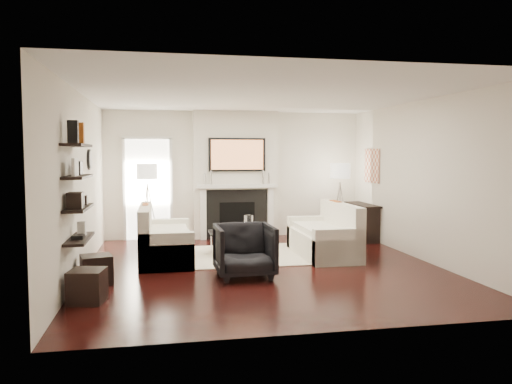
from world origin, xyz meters
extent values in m
plane|color=black|center=(0.00, 0.00, 0.00)|extent=(6.00, 6.00, 0.00)
plane|color=white|center=(0.00, 0.00, 2.70)|extent=(6.00, 6.00, 0.00)
plane|color=silver|center=(0.00, 3.00, 1.35)|extent=(5.50, 0.00, 5.50)
plane|color=silver|center=(0.00, -3.00, 1.35)|extent=(5.50, 0.00, 5.50)
plane|color=silver|center=(-2.75, 0.00, 1.35)|extent=(0.00, 6.00, 6.00)
plane|color=silver|center=(2.75, 0.00, 1.35)|extent=(0.00, 6.00, 6.00)
cube|color=silver|center=(0.00, 2.88, 1.35)|extent=(1.80, 0.25, 2.70)
cube|color=black|center=(0.00, 2.74, 0.52)|extent=(1.30, 0.02, 1.04)
cube|color=black|center=(0.00, 2.73, 0.45)|extent=(0.75, 0.02, 0.65)
cube|color=white|center=(-0.72, 2.71, 0.55)|extent=(0.12, 0.08, 1.10)
cube|color=white|center=(0.72, 2.71, 0.55)|extent=(0.12, 0.08, 1.10)
cube|color=white|center=(0.00, 2.69, 1.12)|extent=(1.70, 0.18, 0.07)
cube|color=black|center=(0.00, 2.71, 1.78)|extent=(1.20, 0.06, 0.70)
cube|color=#BF723F|center=(0.00, 2.68, 1.78)|extent=(1.10, 0.00, 0.62)
cylinder|color=silver|center=(-0.55, 2.70, 1.30)|extent=(0.04, 0.04, 0.30)
cylinder|color=silver|center=(-0.68, 2.70, 1.27)|extent=(0.04, 0.04, 0.24)
cylinder|color=silver|center=(0.55, 2.70, 1.30)|extent=(0.04, 0.04, 0.30)
cylinder|color=silver|center=(0.68, 2.70, 1.27)|extent=(0.04, 0.04, 0.24)
cube|color=white|center=(-1.85, 2.98, 1.05)|extent=(0.90, 0.02, 2.10)
cube|color=white|center=(-2.33, 2.96, 1.05)|extent=(0.06, 0.06, 2.16)
cube|color=white|center=(-1.37, 2.96, 1.05)|extent=(0.06, 0.06, 2.16)
cube|color=white|center=(-1.85, 2.96, 2.13)|extent=(1.02, 0.06, 0.06)
cube|color=beige|center=(0.06, 0.95, 0.01)|extent=(2.60, 2.00, 0.01)
cube|color=white|center=(-1.51, 0.77, 0.21)|extent=(0.85, 1.80, 0.42)
cube|color=white|center=(-1.85, 0.77, 0.53)|extent=(0.18, 1.80, 0.80)
cube|color=white|center=(-1.51, -0.04, 0.30)|extent=(0.85, 0.18, 0.60)
cube|color=white|center=(-1.51, 1.58, 0.30)|extent=(0.85, 0.18, 0.60)
cube|color=white|center=(-1.46, 0.77, 0.47)|extent=(0.63, 1.44, 0.10)
cube|color=#A54B14|center=(-1.85, 1.07, 0.73)|extent=(0.10, 0.42, 0.42)
cube|color=black|center=(-1.85, 0.47, 0.72)|extent=(0.10, 0.40, 0.40)
cube|color=white|center=(1.22, 0.68, 0.21)|extent=(0.85, 1.80, 0.42)
cube|color=white|center=(1.55, 0.68, 0.53)|extent=(0.18, 1.80, 0.80)
cube|color=white|center=(1.22, -0.13, 0.30)|extent=(0.85, 0.18, 0.60)
cube|color=white|center=(1.22, 1.49, 0.30)|extent=(0.85, 0.18, 0.60)
cube|color=white|center=(1.17, 0.68, 0.47)|extent=(0.63, 1.44, 0.10)
cube|color=#A54B14|center=(1.55, 0.98, 0.73)|extent=(0.10, 0.42, 0.42)
cube|color=black|center=(1.55, 0.38, 0.72)|extent=(0.10, 0.40, 0.40)
cube|color=black|center=(-0.20, 1.06, 0.40)|extent=(1.10, 0.55, 0.04)
cylinder|color=silver|center=(-0.70, 0.84, 0.19)|extent=(0.02, 0.02, 0.38)
cylinder|color=silver|center=(0.30, 0.84, 0.19)|extent=(0.02, 0.02, 0.38)
cylinder|color=silver|center=(-0.70, 1.28, 0.19)|extent=(0.02, 0.02, 0.38)
cylinder|color=silver|center=(0.30, 1.28, 0.19)|extent=(0.02, 0.02, 0.38)
cylinder|color=white|center=(-0.05, 1.06, 0.56)|extent=(0.16, 0.16, 0.29)
cylinder|color=white|center=(-0.05, 1.06, 0.50)|extent=(0.09, 0.09, 0.14)
cylinder|color=#C56F20|center=(-0.45, 1.06, 0.45)|extent=(0.32, 0.32, 0.05)
imported|color=black|center=(-0.40, -0.58, 0.42)|extent=(0.85, 0.79, 0.85)
cylinder|color=silver|center=(-1.85, 2.47, 0.60)|extent=(0.02, 0.02, 1.20)
cylinder|color=white|center=(-1.85, 2.47, 1.45)|extent=(0.40, 0.40, 0.30)
cylinder|color=silver|center=(-1.74, 2.47, 0.60)|extent=(0.25, 0.02, 1.23)
cylinder|color=silver|center=(-1.91, 2.57, 0.60)|extent=(0.14, 0.22, 1.23)
cylinder|color=silver|center=(-1.91, 2.38, 0.60)|extent=(0.14, 0.22, 1.23)
cylinder|color=silver|center=(2.05, 2.09, 0.60)|extent=(0.02, 0.02, 1.20)
cylinder|color=white|center=(2.05, 2.09, 1.45)|extent=(0.40, 0.40, 0.30)
cylinder|color=silver|center=(2.16, 2.09, 0.60)|extent=(0.25, 0.02, 1.23)
cylinder|color=silver|center=(2.00, 2.19, 0.60)|extent=(0.14, 0.22, 1.23)
cylinder|color=silver|center=(1.99, 2.00, 0.60)|extent=(0.14, 0.22, 1.23)
cube|color=black|center=(2.57, 2.15, 0.73)|extent=(0.35, 1.20, 0.04)
cube|color=black|center=(2.57, 1.60, 0.35)|extent=(0.30, 0.04, 0.71)
cube|color=black|center=(2.57, 2.70, 0.35)|extent=(0.30, 0.04, 0.71)
cube|color=tan|center=(2.73, 2.05, 1.55)|extent=(0.03, 0.70, 0.70)
cube|color=black|center=(-2.62, -1.00, 0.70)|extent=(0.25, 1.00, 0.03)
cube|color=black|center=(-2.62, -1.00, 1.10)|extent=(0.25, 1.00, 0.04)
cube|color=black|center=(-2.62, -1.00, 1.50)|extent=(0.25, 1.00, 0.04)
cube|color=black|center=(-2.62, -1.00, 1.90)|extent=(0.25, 1.00, 0.04)
cube|color=black|center=(-2.62, -1.26, 2.06)|extent=(0.12, 0.10, 0.28)
cube|color=#A54B14|center=(-2.62, -0.82, 2.06)|extent=(0.12, 0.10, 0.28)
cube|color=white|center=(-2.62, -1.19, 1.63)|extent=(0.04, 0.30, 0.22)
cube|color=black|center=(-2.62, -0.80, 1.61)|extent=(0.04, 0.22, 0.18)
cube|color=black|center=(-2.62, -1.23, 1.22)|extent=(0.18, 0.25, 0.20)
cube|color=black|center=(-2.62, -0.74, 1.18)|extent=(0.15, 0.12, 0.12)
cube|color=black|center=(-2.62, -1.10, 0.74)|extent=(0.14, 0.20, 0.05)
cube|color=white|center=(-2.62, -0.80, 0.81)|extent=(0.10, 0.10, 0.18)
cylinder|color=black|center=(-2.73, 0.90, 1.70)|extent=(0.04, 0.34, 0.34)
cylinder|color=white|center=(-2.71, 0.90, 1.70)|extent=(0.01, 0.29, 0.29)
cube|color=black|center=(-2.47, -0.60, 0.20)|extent=(0.49, 0.49, 0.40)
cube|color=black|center=(-2.47, -1.48, 0.20)|extent=(0.46, 0.46, 0.40)
camera|label=1|loc=(-1.58, -7.66, 1.78)|focal=35.00mm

